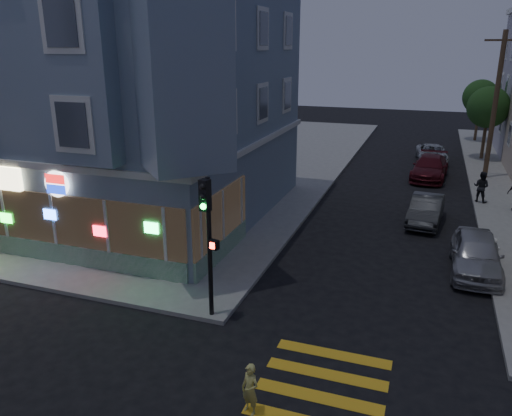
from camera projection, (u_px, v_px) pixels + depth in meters
The scene contains 14 objects.
ground at pixel (102, 342), 14.59m from camera, with size 120.00×120.00×0.00m, color black.
sidewalk_nw at pixel (135, 154), 39.44m from camera, with size 33.00×42.00×0.15m, color gray.
corner_building at pixel (124, 97), 24.52m from camera, with size 14.60×14.60×11.40m.
utility_pole at pixel (495, 104), 30.81m from camera, with size 2.20×0.30×9.00m.
street_tree_near at pixel (488, 107), 36.39m from camera, with size 3.00×3.00×5.30m.
street_tree_far at pixel (481, 97), 43.56m from camera, with size 3.00×3.00×5.30m.
running_child at pixel (250, 389), 11.59m from camera, with size 0.47×0.31×1.30m, color #C6C565.
pedestrian_a at pixel (481, 187), 26.89m from camera, with size 0.82×0.64×1.69m, color black.
parked_car_a at pixel (476, 254), 18.85m from camera, with size 1.79×4.44×1.51m, color #A6A8AE.
parked_car_b at pixel (426, 210), 24.15m from camera, with size 1.42×4.07×1.34m, color #333638.
parked_car_c at pixel (430, 168), 32.20m from camera, with size 2.06×5.06×1.47m, color #54131B.
parked_car_d at pixel (432, 154), 36.88m from camera, with size 2.07×4.49×1.25m, color #A9AFB4.
traffic_signal at pixel (208, 226), 14.77m from camera, with size 0.55×0.50×4.48m.
fire_hydrant at pixel (494, 246), 20.08m from camera, with size 0.44×0.25×0.76m.
Camera 1 is at (8.45, -10.42, 8.27)m, focal length 35.00 mm.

